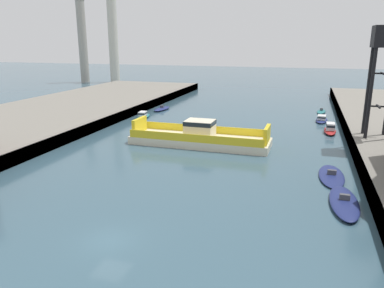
{
  "coord_description": "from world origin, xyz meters",
  "views": [
    {
      "loc": [
        13.21,
        -22.02,
        14.34
      ],
      "look_at": [
        0.0,
        20.89,
        2.0
      ],
      "focal_mm": 35.01,
      "sensor_mm": 36.0,
      "label": 1
    }
  ],
  "objects_px": {
    "moored_boat_near_left": "(321,112)",
    "smokestack_distant_a": "(82,36)",
    "moored_boat_far_left": "(330,129)",
    "moored_boat_upstream_b": "(344,202)",
    "chain_ferry": "(200,137)",
    "moored_boat_mid_left": "(322,119)",
    "smokestack_distant_b": "(113,32)",
    "moored_boat_mid_right": "(143,116)",
    "moored_boat_upstream_a": "(331,176)",
    "moored_boat_far_right": "(162,109)"
  },
  "relations": [
    {
      "from": "chain_ferry",
      "to": "moored_boat_mid_right",
      "type": "distance_m",
      "value": 21.88
    },
    {
      "from": "chain_ferry",
      "to": "smokestack_distant_a",
      "type": "distance_m",
      "value": 95.51
    },
    {
      "from": "smokestack_distant_a",
      "to": "moored_boat_upstream_a",
      "type": "bearing_deg",
      "value": -44.27
    },
    {
      "from": "moored_boat_far_left",
      "to": "smokestack_distant_b",
      "type": "xyz_separation_m",
      "value": [
        -71.1,
        59.97,
        16.86
      ]
    },
    {
      "from": "moored_boat_far_right",
      "to": "smokestack_distant_a",
      "type": "relative_size",
      "value": 0.21
    },
    {
      "from": "chain_ferry",
      "to": "moored_boat_mid_left",
      "type": "xyz_separation_m",
      "value": [
        17.15,
        22.1,
        -0.64
      ]
    },
    {
      "from": "moored_boat_mid_left",
      "to": "moored_boat_upstream_b",
      "type": "bearing_deg",
      "value": -88.47
    },
    {
      "from": "chain_ferry",
      "to": "moored_boat_far_right",
      "type": "relative_size",
      "value": 3.23
    },
    {
      "from": "moored_boat_near_left",
      "to": "smokestack_distant_b",
      "type": "distance_m",
      "value": 83.46
    },
    {
      "from": "smokestack_distant_a",
      "to": "chain_ferry",
      "type": "bearing_deg",
      "value": -47.87
    },
    {
      "from": "moored_boat_upstream_a",
      "to": "chain_ferry",
      "type": "bearing_deg",
      "value": 153.42
    },
    {
      "from": "chain_ferry",
      "to": "smokestack_distant_b",
      "type": "xyz_separation_m",
      "value": [
        -52.88,
        73.19,
        16.4
      ]
    },
    {
      "from": "moored_boat_far_left",
      "to": "moored_boat_upstream_b",
      "type": "bearing_deg",
      "value": -90.11
    },
    {
      "from": "chain_ferry",
      "to": "moored_boat_far_right",
      "type": "distance_m",
      "value": 28.97
    },
    {
      "from": "moored_boat_upstream_a",
      "to": "smokestack_distant_b",
      "type": "xyz_separation_m",
      "value": [
        -70.31,
        81.92,
        17.29
      ]
    },
    {
      "from": "moored_boat_near_left",
      "to": "moored_boat_mid_left",
      "type": "xyz_separation_m",
      "value": [
        -0.19,
        -9.39,
        0.22
      ]
    },
    {
      "from": "chain_ferry",
      "to": "moored_boat_far_left",
      "type": "xyz_separation_m",
      "value": [
        18.22,
        13.22,
        -0.47
      ]
    },
    {
      "from": "moored_boat_mid_right",
      "to": "moored_boat_far_left",
      "type": "bearing_deg",
      "value": -3.36
    },
    {
      "from": "moored_boat_mid_right",
      "to": "smokestack_distant_a",
      "type": "bearing_deg",
      "value": 130.99
    },
    {
      "from": "moored_boat_near_left",
      "to": "moored_boat_far_left",
      "type": "relative_size",
      "value": 0.85
    },
    {
      "from": "moored_boat_mid_right",
      "to": "moored_boat_far_right",
      "type": "bearing_deg",
      "value": 88.65
    },
    {
      "from": "moored_boat_mid_left",
      "to": "moored_boat_far_right",
      "type": "distance_m",
      "value": 32.72
    },
    {
      "from": "moored_boat_upstream_a",
      "to": "moored_boat_upstream_b",
      "type": "height_order",
      "value": "moored_boat_upstream_b"
    },
    {
      "from": "moored_boat_far_left",
      "to": "moored_boat_upstream_a",
      "type": "xyz_separation_m",
      "value": [
        -0.79,
        -21.95,
        -0.43
      ]
    },
    {
      "from": "moored_boat_far_left",
      "to": "moored_boat_upstream_b",
      "type": "distance_m",
      "value": 29.22
    },
    {
      "from": "moored_boat_mid_right",
      "to": "smokestack_distant_b",
      "type": "bearing_deg",
      "value": 122.66
    },
    {
      "from": "moored_boat_mid_left",
      "to": "moored_boat_upstream_a",
      "type": "distance_m",
      "value": 30.83
    },
    {
      "from": "moored_boat_far_left",
      "to": "moored_boat_far_right",
      "type": "distance_m",
      "value": 35.54
    },
    {
      "from": "moored_boat_mid_right",
      "to": "smokestack_distant_a",
      "type": "height_order",
      "value": "smokestack_distant_a"
    },
    {
      "from": "moored_boat_near_left",
      "to": "moored_boat_far_left",
      "type": "height_order",
      "value": "moored_boat_far_left"
    },
    {
      "from": "moored_boat_mid_right",
      "to": "moored_boat_far_left",
      "type": "relative_size",
      "value": 0.98
    },
    {
      "from": "moored_boat_near_left",
      "to": "moored_boat_upstream_b",
      "type": "distance_m",
      "value": 47.49
    },
    {
      "from": "chain_ferry",
      "to": "moored_boat_far_left",
      "type": "bearing_deg",
      "value": 35.97
    },
    {
      "from": "chain_ferry",
      "to": "moored_boat_mid_left",
      "type": "distance_m",
      "value": 27.98
    },
    {
      "from": "moored_boat_mid_left",
      "to": "moored_boat_upstream_a",
      "type": "relative_size",
      "value": 0.79
    },
    {
      "from": "smokestack_distant_a",
      "to": "moored_boat_near_left",
      "type": "bearing_deg",
      "value": -25.51
    },
    {
      "from": "moored_boat_mid_left",
      "to": "moored_boat_upstream_b",
      "type": "relative_size",
      "value": 0.74
    },
    {
      "from": "smokestack_distant_b",
      "to": "moored_boat_mid_left",
      "type": "bearing_deg",
      "value": -36.12
    },
    {
      "from": "moored_boat_mid_left",
      "to": "moored_boat_far_right",
      "type": "bearing_deg",
      "value": 175.85
    },
    {
      "from": "moored_boat_upstream_a",
      "to": "smokestack_distant_b",
      "type": "bearing_deg",
      "value": 130.64
    },
    {
      "from": "moored_boat_mid_right",
      "to": "moored_boat_upstream_b",
      "type": "distance_m",
      "value": 46.06
    },
    {
      "from": "moored_boat_mid_left",
      "to": "smokestack_distant_b",
      "type": "height_order",
      "value": "smokestack_distant_b"
    },
    {
      "from": "moored_boat_far_left",
      "to": "moored_boat_near_left",
      "type": "bearing_deg",
      "value": 92.79
    },
    {
      "from": "chain_ferry",
      "to": "moored_boat_near_left",
      "type": "height_order",
      "value": "chain_ferry"
    },
    {
      "from": "moored_boat_near_left",
      "to": "moored_boat_far_right",
      "type": "xyz_separation_m",
      "value": [
        -32.82,
        -7.02,
        0.06
      ]
    },
    {
      "from": "smokestack_distant_a",
      "to": "smokestack_distant_b",
      "type": "relative_size",
      "value": 0.91
    },
    {
      "from": "smokestack_distant_b",
      "to": "moored_boat_far_right",
      "type": "bearing_deg",
      "value": -52.5
    },
    {
      "from": "moored_boat_upstream_b",
      "to": "smokestack_distant_b",
      "type": "bearing_deg",
      "value": 128.54
    },
    {
      "from": "moored_boat_near_left",
      "to": "smokestack_distant_a",
      "type": "bearing_deg",
      "value": 154.49
    },
    {
      "from": "chain_ferry",
      "to": "moored_boat_near_left",
      "type": "bearing_deg",
      "value": 61.17
    }
  ]
}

